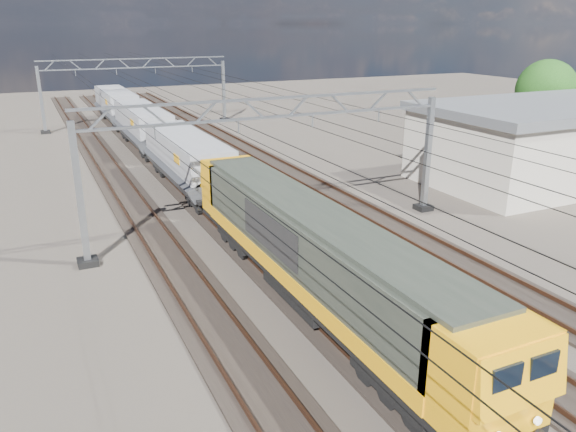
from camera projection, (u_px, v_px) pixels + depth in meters
name	position (u px, v px, depth m)	size (l,w,h in m)	color
ground	(312.00, 261.00, 26.10)	(160.00, 160.00, 0.00)	black
track_outer_west	(186.00, 284.00, 23.66)	(2.60, 140.00, 0.30)	black
track_loco	(273.00, 267.00, 25.27)	(2.60, 140.00, 0.30)	black
track_inner_east	(349.00, 253.00, 26.88)	(2.60, 140.00, 0.30)	black
track_outer_east	(417.00, 240.00, 28.48)	(2.60, 140.00, 0.30)	black
catenary_gantry_mid	(277.00, 161.00, 28.25)	(19.90, 0.90, 7.11)	#959CA2
catenary_gantry_far	(138.00, 90.00, 59.09)	(19.90, 0.90, 7.11)	#959CA2
overhead_wires	(247.00, 114.00, 31.08)	(12.03, 140.00, 0.53)	black
locomotive	(312.00, 250.00, 21.31)	(2.76, 21.10, 3.62)	black
hopper_wagon_lead	(187.00, 157.00, 36.50)	(3.38, 13.00, 3.25)	black
hopper_wagon_mid	(143.00, 124.00, 48.66)	(3.38, 13.00, 3.25)	black
hopper_wagon_third	(116.00, 104.00, 60.82)	(3.38, 13.00, 3.25)	black
industrial_shed	(552.00, 141.00, 39.18)	(18.60, 10.60, 5.40)	beige
tree_far	(550.00, 92.00, 48.50)	(5.57, 5.17, 7.65)	#322517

